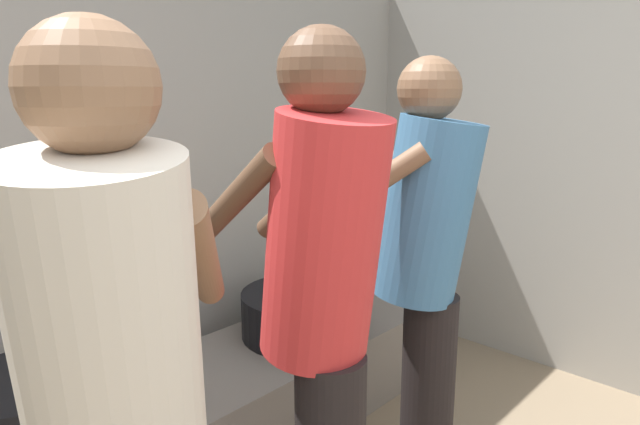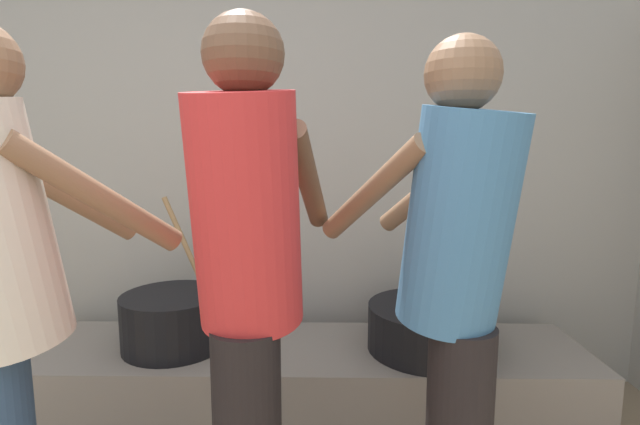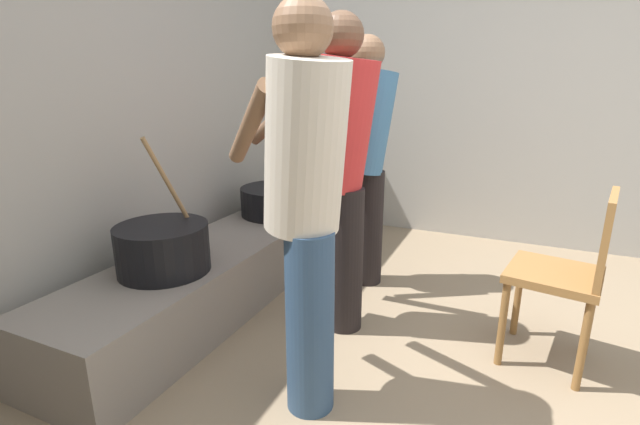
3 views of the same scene
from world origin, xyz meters
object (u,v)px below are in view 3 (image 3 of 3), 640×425
object	(u,v)px
cook_in_cream_shirt	(305,192)
cook_in_red_shirt	(341,158)
cooking_pot_secondary	(279,201)
cook_in_blue_shirt	(366,149)
chair_brown_wood	(570,271)
cooking_pot_main	(163,248)

from	to	relation	value
cook_in_cream_shirt	cook_in_red_shirt	distance (m)	0.66
cook_in_red_shirt	cooking_pot_secondary	bearing A→B (deg)	47.87
cook_in_cream_shirt	cook_in_blue_shirt	world-z (taller)	cook_in_cream_shirt
cook_in_red_shirt	chair_brown_wood	distance (m)	1.22
cooking_pot_main	cook_in_blue_shirt	size ratio (longest dim) A/B	0.43
cook_in_red_shirt	cook_in_cream_shirt	bearing A→B (deg)	-170.13
cook_in_blue_shirt	cook_in_red_shirt	world-z (taller)	cook_in_red_shirt
cooking_pot_secondary	chair_brown_wood	bearing A→B (deg)	-107.72
cook_in_cream_shirt	cooking_pot_main	bearing A→B (deg)	79.92
cooking_pot_secondary	cook_in_cream_shirt	world-z (taller)	cook_in_cream_shirt
cooking_pot_main	cook_in_blue_shirt	xyz separation A→B (m)	(1.10, -0.73, 0.42)
cook_in_cream_shirt	cooking_pot_secondary	bearing A→B (deg)	33.31
cooking_pot_main	cook_in_blue_shirt	bearing A→B (deg)	-33.38
cook_in_cream_shirt	cook_in_blue_shirt	distance (m)	1.28
cook_in_blue_shirt	cooking_pot_secondary	bearing A→B (deg)	82.78
cooking_pot_secondary	cook_in_blue_shirt	distance (m)	0.84
cooking_pot_secondary	chair_brown_wood	world-z (taller)	chair_brown_wood
cooking_pot_main	cooking_pot_secondary	distance (m)	1.19
cook_in_blue_shirt	chair_brown_wood	distance (m)	1.37
cook_in_red_shirt	chair_brown_wood	xyz separation A→B (m)	(0.10, -1.12, -0.47)
cooking_pot_secondary	cook_in_blue_shirt	world-z (taller)	cook_in_blue_shirt
chair_brown_wood	cooking_pot_secondary	bearing A→B (deg)	72.28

